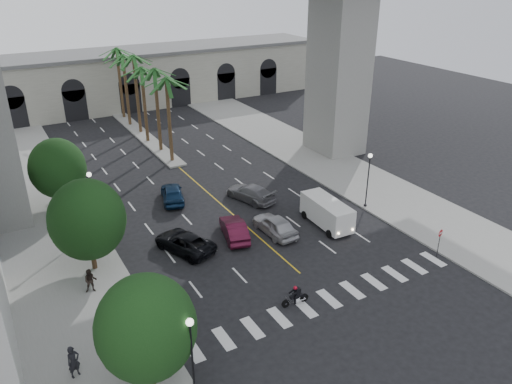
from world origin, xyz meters
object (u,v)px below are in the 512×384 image
lamp_post_left_far (92,196)px  pedestrian_a (74,362)px  cargo_van (327,212)px  car_d (250,193)px  lamp_post_left_near (192,353)px  car_b (234,229)px  motorcycle_rider (296,296)px  traffic_signal_far (152,295)px  pedestrian_b (91,281)px  lamp_post_right (368,176)px  traffic_signal_near (176,334)px  do_not_enter_sign (440,237)px  car_a (275,225)px  car_e (172,193)px  car_c (184,242)px

lamp_post_left_far → pedestrian_a: lamp_post_left_far is taller
cargo_van → pedestrian_a: (-22.57, -7.25, -0.16)m
car_d → cargo_van: (3.26, -7.70, 0.52)m
lamp_post_left_near → car_d: 24.42m
car_b → pedestrian_a: (-14.67, -9.37, 0.34)m
motorcycle_rider → car_d: 16.36m
traffic_signal_far → pedestrian_b: bearing=114.5°
lamp_post_right → traffic_signal_far: 23.62m
traffic_signal_near → do_not_enter_sign: traffic_signal_near is taller
traffic_signal_far → car_b: 12.30m
motorcycle_rider → pedestrian_b: (-11.56, 7.97, 0.37)m
car_d → cargo_van: cargo_van is taller
car_b → car_a: bearing=175.8°
lamp_post_left_far → car_a: (12.90, -8.02, -2.39)m
lamp_post_left_far → traffic_signal_far: 14.52m
lamp_post_left_far → pedestrian_a: (-5.05, -16.28, -2.09)m
lamp_post_right → car_e: 18.36m
car_e → do_not_enter_sign: (14.22, -19.52, 0.92)m
car_b → car_d: size_ratio=0.90×
traffic_signal_far → car_c: 9.47m
car_d → do_not_enter_sign: size_ratio=2.23×
lamp_post_right → traffic_signal_near: size_ratio=1.47×
traffic_signal_far → car_b: (9.52, 7.60, -1.72)m
lamp_post_left_near → traffic_signal_far: (0.10, 6.50, -0.71)m
lamp_post_left_near → car_a: bearing=45.2°
car_e → pedestrian_a: bearing=70.3°
lamp_post_left_far → traffic_signal_far: (0.10, -14.50, -0.71)m
car_a → pedestrian_a: pedestrian_a is taller
traffic_signal_far → pedestrian_b: size_ratio=2.08×
pedestrian_b → car_a: bearing=17.4°
car_d → pedestrian_b: size_ratio=3.05×
lamp_post_right → do_not_enter_sign: (-0.90, -9.37, -1.47)m
lamp_post_left_far → car_c: (5.26, -6.76, -2.48)m
lamp_post_left_near → traffic_signal_near: bearing=87.7°
car_c → do_not_enter_sign: 19.77m
motorcycle_rider → lamp_post_left_near: bearing=-152.3°
car_a → pedestrian_b: (-15.36, -0.86, 0.20)m
car_c → pedestrian_b: pedestrian_b is taller
lamp_post_left_near → pedestrian_a: bearing=136.9°
car_d → car_e: bearing=-44.8°
lamp_post_left_far → pedestrian_b: (-2.46, -8.88, -2.19)m
motorcycle_rider → car_d: (5.16, 15.52, 0.12)m
car_a → pedestrian_b: bearing=1.4°
lamp_post_right → traffic_signal_near: lamp_post_right is taller
car_c → cargo_van: size_ratio=0.96×
traffic_signal_near → motorcycle_rider: size_ratio=1.80×
car_b → pedestrian_a: bearing=47.2°
car_e → pedestrian_b: bearing=62.3°
traffic_signal_near → car_b: 15.10m
traffic_signal_far → car_d: 19.42m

